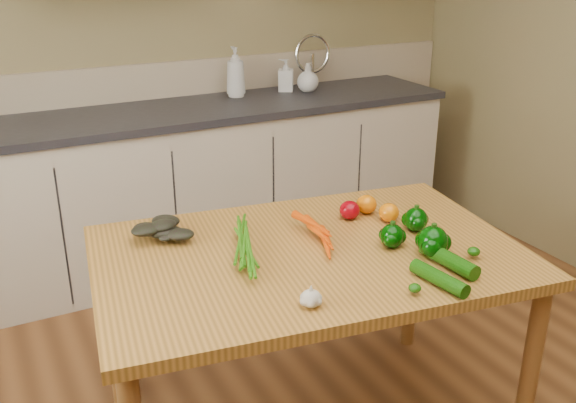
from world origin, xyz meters
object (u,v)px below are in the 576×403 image
(soap_bottle_a, at_px, (236,72))
(carrot_bunch, at_px, (296,236))
(table, at_px, (308,273))
(soap_bottle_c, at_px, (308,77))
(tomato_b, at_px, (366,204))
(garlic_bulb, at_px, (311,298))
(pepper_c, at_px, (433,242))
(tomato_a, at_px, (350,210))
(leafy_greens, at_px, (159,226))
(pepper_a, at_px, (392,236))
(tomato_c, at_px, (389,212))
(soap_bottle_b, at_px, (286,75))
(pepper_b, at_px, (416,220))
(zucchini_a, at_px, (449,260))
(zucchini_b, at_px, (439,278))

(soap_bottle_a, xyz_separation_m, carrot_bunch, (-0.48, -1.65, -0.25))
(table, distance_m, soap_bottle_c, 1.90)
(soap_bottle_c, xyz_separation_m, tomato_b, (-0.55, -1.46, -0.19))
(carrot_bunch, height_order, garlic_bulb, carrot_bunch)
(pepper_c, distance_m, tomato_a, 0.39)
(leafy_greens, relative_size, tomato_a, 2.63)
(garlic_bulb, bearing_deg, soap_bottle_a, 72.71)
(pepper_a, xyz_separation_m, tomato_a, (0.00, 0.27, -0.01))
(carrot_bunch, distance_m, tomato_c, 0.40)
(leafy_greens, bearing_deg, tomato_c, -16.27)
(table, distance_m, pepper_a, 0.31)
(soap_bottle_c, bearing_deg, pepper_c, 142.04)
(soap_bottle_a, bearing_deg, soap_bottle_b, -179.80)
(pepper_a, distance_m, pepper_b, 0.17)
(soap_bottle_c, relative_size, tomato_b, 2.10)
(pepper_b, relative_size, tomato_b, 1.07)
(soap_bottle_b, relative_size, tomato_a, 2.46)
(soap_bottle_b, relative_size, tomato_b, 2.40)
(soap_bottle_a, height_order, tomato_c, soap_bottle_a)
(zucchini_a, bearing_deg, tomato_b, 88.30)
(soap_bottle_a, height_order, soap_bottle_c, soap_bottle_a)
(garlic_bulb, bearing_deg, tomato_a, 48.04)
(tomato_a, bearing_deg, leafy_greens, 167.68)
(pepper_c, relative_size, tomato_b, 1.30)
(tomato_b, distance_m, zucchini_b, 0.58)
(leafy_greens, height_order, tomato_c, leafy_greens)
(pepper_b, height_order, zucchini_b, pepper_b)
(leafy_greens, distance_m, pepper_b, 0.91)
(pepper_a, bearing_deg, pepper_c, -56.08)
(pepper_b, height_order, pepper_c, pepper_c)
(soap_bottle_c, relative_size, tomato_a, 2.16)
(garlic_bulb, height_order, tomato_a, tomato_a)
(soap_bottle_a, relative_size, zucchini_b, 1.38)
(pepper_b, height_order, tomato_c, pepper_b)
(soap_bottle_b, distance_m, zucchini_a, 2.08)
(soap_bottle_c, distance_m, tomato_b, 1.57)
(soap_bottle_b, bearing_deg, pepper_b, 19.08)
(pepper_b, bearing_deg, soap_bottle_a, 88.66)
(soap_bottle_a, xyz_separation_m, zucchini_a, (-0.12, -2.01, -0.26))
(soap_bottle_a, relative_size, soap_bottle_b, 1.49)
(carrot_bunch, distance_m, tomato_b, 0.39)
(pepper_b, bearing_deg, carrot_bunch, 168.48)
(pepper_b, height_order, zucchini_a, pepper_b)
(carrot_bunch, height_order, pepper_c, pepper_c)
(pepper_b, relative_size, tomato_a, 1.10)
(pepper_b, distance_m, tomato_c, 0.12)
(soap_bottle_c, relative_size, zucchini_b, 0.81)
(table, xyz_separation_m, soap_bottle_c, (0.90, 1.64, 0.31))
(soap_bottle_a, distance_m, zucchini_b, 2.12)
(soap_bottle_b, xyz_separation_m, carrot_bunch, (-0.81, -1.65, -0.20))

